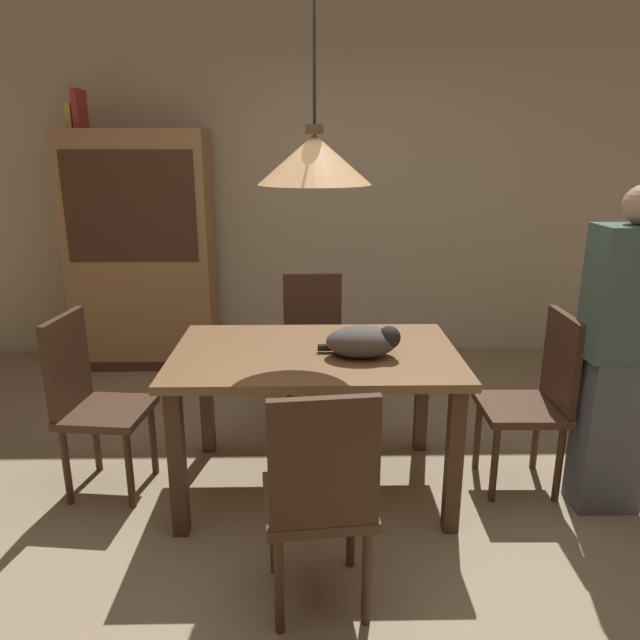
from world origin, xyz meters
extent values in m
plane|color=#998466|center=(0.00, 0.00, 0.00)|extent=(10.00, 10.00, 0.00)
cube|color=beige|center=(0.00, 2.65, 1.45)|extent=(6.40, 0.10, 2.90)
cube|color=brown|center=(-0.05, 0.42, 0.73)|extent=(1.40, 0.90, 0.04)
cube|color=#472D1E|center=(-0.67, 0.03, 0.35)|extent=(0.07, 0.07, 0.71)
cube|color=#472D1E|center=(0.57, 0.03, 0.35)|extent=(0.07, 0.07, 0.71)
cube|color=#472D1E|center=(-0.67, 0.81, 0.35)|extent=(0.07, 0.07, 0.71)
cube|color=#472D1E|center=(0.57, 0.81, 0.35)|extent=(0.07, 0.07, 0.71)
cube|color=#472D1E|center=(1.00, 0.42, 0.43)|extent=(0.41, 0.41, 0.04)
cube|color=#40291B|center=(1.18, 0.42, 0.69)|extent=(0.04, 0.38, 0.48)
cylinder|color=#472D1E|center=(0.85, 0.58, 0.21)|extent=(0.04, 0.04, 0.41)
cylinder|color=#472D1E|center=(0.84, 0.26, 0.21)|extent=(0.04, 0.04, 0.41)
cylinder|color=#472D1E|center=(1.17, 0.58, 0.21)|extent=(0.04, 0.04, 0.41)
cylinder|color=#472D1E|center=(1.16, 0.26, 0.21)|extent=(0.04, 0.04, 0.41)
cube|color=#472D1E|center=(-0.05, -0.38, 0.43)|extent=(0.44, 0.44, 0.04)
cube|color=#40291B|center=(-0.03, -0.56, 0.69)|extent=(0.38, 0.08, 0.48)
cylinder|color=#472D1E|center=(0.09, -0.20, 0.21)|extent=(0.04, 0.04, 0.41)
cylinder|color=#472D1E|center=(-0.22, -0.24, 0.21)|extent=(0.04, 0.04, 0.41)
cylinder|color=#472D1E|center=(0.13, -0.52, 0.21)|extent=(0.04, 0.04, 0.41)
cylinder|color=#472D1E|center=(-0.19, -0.56, 0.21)|extent=(0.04, 0.04, 0.41)
cube|color=#472D1E|center=(-1.10, 0.42, 0.43)|extent=(0.44, 0.44, 0.04)
cube|color=#40291B|center=(-1.28, 0.44, 0.69)|extent=(0.08, 0.38, 0.48)
cylinder|color=#472D1E|center=(-0.96, 0.24, 0.21)|extent=(0.04, 0.04, 0.41)
cylinder|color=#472D1E|center=(-0.92, 0.56, 0.21)|extent=(0.04, 0.04, 0.41)
cylinder|color=#472D1E|center=(-1.27, 0.28, 0.21)|extent=(0.04, 0.04, 0.41)
cylinder|color=#472D1E|center=(-1.24, 0.59, 0.21)|extent=(0.04, 0.04, 0.41)
cube|color=#472D1E|center=(-0.05, 1.22, 0.43)|extent=(0.41, 0.41, 0.04)
cube|color=#40291B|center=(-0.05, 1.40, 0.69)|extent=(0.38, 0.05, 0.48)
cylinder|color=#472D1E|center=(-0.20, 1.05, 0.21)|extent=(0.04, 0.04, 0.41)
cylinder|color=#472D1E|center=(0.12, 1.06, 0.21)|extent=(0.04, 0.04, 0.41)
cylinder|color=#472D1E|center=(-0.21, 1.37, 0.21)|extent=(0.04, 0.04, 0.41)
cylinder|color=#472D1E|center=(0.11, 1.38, 0.21)|extent=(0.04, 0.04, 0.41)
ellipsoid|color=#4C4742|center=(0.17, 0.34, 0.82)|extent=(0.34, 0.22, 0.15)
sphere|color=black|center=(0.30, 0.32, 0.85)|extent=(0.11, 0.11, 0.11)
cylinder|color=black|center=(0.06, 0.40, 0.78)|extent=(0.18, 0.04, 0.04)
cone|color=#E0A86B|center=(-0.05, 0.42, 1.66)|extent=(0.52, 0.52, 0.22)
cylinder|color=#513D23|center=(-0.05, 0.42, 1.79)|extent=(0.08, 0.08, 0.04)
cube|color=#A87A4C|center=(-1.39, 2.32, 0.93)|extent=(1.10, 0.44, 1.85)
cube|color=#472D1E|center=(-1.39, 2.10, 1.29)|extent=(0.97, 0.01, 0.81)
cube|color=#472D1E|center=(-1.39, 2.32, 0.04)|extent=(1.12, 0.45, 0.08)
cube|color=gold|center=(-1.82, 2.32, 1.94)|extent=(0.04, 0.20, 0.18)
cube|color=#B73833|center=(-1.76, 2.32, 1.99)|extent=(0.04, 0.22, 0.28)
cube|color=#4C515B|center=(1.37, 0.22, 0.39)|extent=(0.30, 0.20, 0.78)
cube|color=#3D564C|center=(1.37, 0.22, 1.08)|extent=(0.36, 0.22, 0.61)
camera|label=1|loc=(-0.07, -2.32, 1.70)|focal=33.03mm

